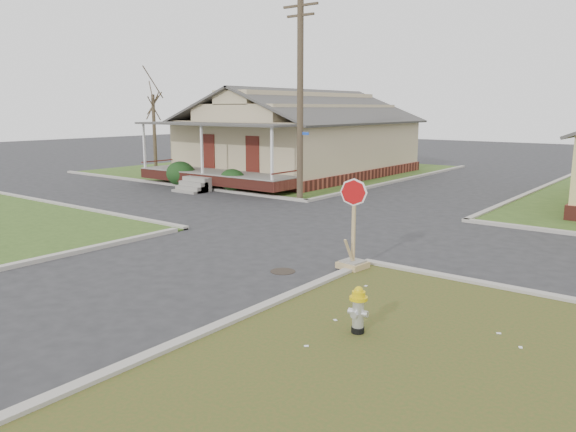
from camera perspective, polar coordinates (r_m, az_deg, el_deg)
The scene contains 11 objects.
ground at distance 16.13m, azimuth -5.60°, elevation -3.87°, with size 120.00×120.00×0.00m, color #28282A.
verge_far_left at distance 37.95m, azimuth -1.34°, elevation 4.74°, with size 19.00×19.00×0.05m, color #334E1B.
curbs at distance 19.97m, azimuth 4.25°, elevation -0.98°, with size 80.00×40.00×0.12m, color #A39D94, non-canonical shape.
manhole at distance 14.38m, azimuth -0.54°, elevation -5.64°, with size 0.64×0.64×0.01m, color black.
corner_house at distance 34.90m, azimuth 1.14°, elevation 7.91°, with size 10.10×15.50×5.30m.
utility_pole at distance 25.15m, azimuth 1.24°, elevation 12.18°, with size 1.80×0.28×9.00m.
tree_far_left at distance 37.04m, azimuth -13.41°, elevation 8.14°, with size 0.22×0.22×4.90m, color #3E3023.
fire_hydrant at distance 10.42m, azimuth 7.15°, elevation -9.20°, with size 0.33×0.33×0.88m.
stop_sign at distance 14.49m, azimuth 6.61°, elevation -3.35°, with size 0.66×0.64×2.33m.
hedge_left at distance 30.66m, azimuth -10.86°, elevation 4.25°, with size 1.57×1.29×1.20m, color #143312.
hedge_right at distance 28.04m, azimuth -5.67°, elevation 3.67°, with size 1.43×1.17×1.09m, color #143312.
Camera 1 is at (10.72, -11.34, 4.10)m, focal length 35.00 mm.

